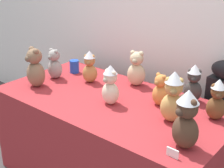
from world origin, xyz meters
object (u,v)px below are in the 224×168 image
at_px(teddy_bear_cream, 110,85).
at_px(teddy_bear_caramel, 90,67).
at_px(display_table, 112,142).
at_px(teddy_bear_chestnut, 217,100).
at_px(teddy_bear_honey, 173,97).
at_px(teddy_bear_sand, 136,69).
at_px(teddy_bear_charcoal, 193,84).
at_px(teddy_bear_mocha, 35,69).
at_px(party_cup_blue, 74,66).
at_px(teddy_bear_ginger, 160,91).
at_px(instrument_case, 222,123).
at_px(teddy_bear_cocoa, 186,120).
at_px(teddy_bear_ash, 55,65).

relative_size(teddy_bear_cream, teddy_bear_caramel, 1.08).
bearing_deg(display_table, teddy_bear_chestnut, 15.67).
bearing_deg(display_table, teddy_bear_cream, -60.07).
relative_size(teddy_bear_honey, teddy_bear_sand, 1.18).
bearing_deg(teddy_bear_chestnut, teddy_bear_cream, 174.15).
bearing_deg(teddy_bear_charcoal, teddy_bear_cream, -161.14).
distance_m(teddy_bear_cream, teddy_bear_mocha, 0.66).
height_order(teddy_bear_chestnut, teddy_bear_cream, teddy_bear_cream).
bearing_deg(teddy_bear_mocha, teddy_bear_charcoal, 39.88).
xyz_separation_m(teddy_bear_sand, party_cup_blue, (-0.58, -0.11, -0.08)).
relative_size(teddy_bear_chestnut, teddy_bear_cream, 0.96).
xyz_separation_m(teddy_bear_cream, teddy_bear_ginger, (0.28, 0.20, -0.03)).
height_order(instrument_case, teddy_bear_ginger, instrument_case).
distance_m(teddy_bear_chestnut, teddy_bear_charcoal, 0.28).
relative_size(teddy_bear_sand, teddy_bear_charcoal, 1.03).
bearing_deg(party_cup_blue, teddy_bear_charcoal, 6.41).
relative_size(teddy_bear_caramel, teddy_bear_cocoa, 0.77).
bearing_deg(instrument_case, teddy_bear_charcoal, -118.90).
bearing_deg(teddy_bear_sand, teddy_bear_chestnut, -29.09).
relative_size(instrument_case, teddy_bear_ash, 3.93).
bearing_deg(teddy_bear_honey, teddy_bear_ash, 151.49).
relative_size(instrument_case, teddy_bear_honey, 3.00).
height_order(instrument_case, teddy_bear_sand, teddy_bear_sand).
height_order(teddy_bear_ash, teddy_bear_sand, teddy_bear_sand).
relative_size(teddy_bear_cream, teddy_bear_honey, 0.86).
distance_m(teddy_bear_sand, teddy_bear_charcoal, 0.48).
height_order(display_table, teddy_bear_cocoa, teddy_bear_cocoa).
xyz_separation_m(teddy_bear_caramel, teddy_bear_cocoa, (1.04, -0.36, 0.04)).
bearing_deg(teddy_bear_chestnut, teddy_bear_sand, 142.33).
bearing_deg(party_cup_blue, teddy_bear_mocha, -91.14).
xyz_separation_m(teddy_bear_caramel, teddy_bear_ash, (-0.28, -0.12, -0.01)).
height_order(teddy_bear_chestnut, teddy_bear_ash, teddy_bear_chestnut).
xyz_separation_m(teddy_bear_chestnut, teddy_bear_sand, (-0.71, 0.13, -0.00)).
height_order(teddy_bear_charcoal, party_cup_blue, teddy_bear_charcoal).
xyz_separation_m(display_table, teddy_bear_ash, (-0.63, 0.02, 0.48)).
relative_size(teddy_bear_chestnut, teddy_bear_cocoa, 0.80).
distance_m(teddy_bear_ash, teddy_bear_cocoa, 1.35).
height_order(teddy_bear_ash, party_cup_blue, teddy_bear_ash).
bearing_deg(teddy_bear_caramel, teddy_bear_cocoa, -49.97).
height_order(teddy_bear_ginger, teddy_bear_charcoal, teddy_bear_charcoal).
bearing_deg(party_cup_blue, teddy_bear_caramel, -16.57).
height_order(teddy_bear_caramel, party_cup_blue, teddy_bear_caramel).
bearing_deg(teddy_bear_caramel, teddy_bear_mocha, -159.42).
relative_size(instrument_case, party_cup_blue, 9.06).
height_order(teddy_bear_caramel, teddy_bear_ginger, teddy_bear_caramel).
distance_m(teddy_bear_chestnut, party_cup_blue, 1.30).
bearing_deg(teddy_bear_chestnut, teddy_bear_mocha, 169.30).
bearing_deg(teddy_bear_chestnut, party_cup_blue, 151.87).
distance_m(display_table, teddy_bear_caramel, 0.62).
relative_size(display_table, teddy_bear_ash, 6.74).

